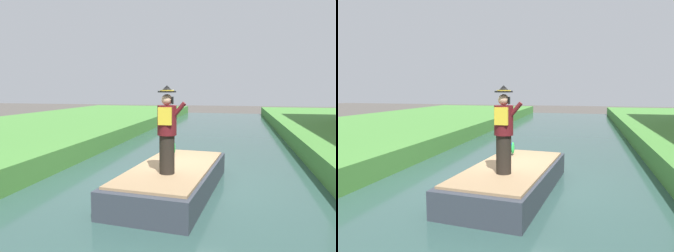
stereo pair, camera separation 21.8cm
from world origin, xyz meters
TOP-DOWN VIEW (x-y plane):
  - ground_plane at (0.00, 0.00)m, footprint 80.00×80.00m
  - canal_water at (0.00, 0.00)m, footprint 7.11×48.00m
  - boat at (0.00, -0.51)m, footprint 2.18×4.35m
  - person_pirate at (0.00, -1.18)m, footprint 0.61×0.42m
  - parrot_plush at (-0.37, 0.64)m, footprint 0.36×0.35m

SIDE VIEW (x-z plane):
  - ground_plane at x=0.00m, z-range 0.00..0.00m
  - canal_water at x=0.00m, z-range 0.00..0.10m
  - boat at x=0.00m, z-range 0.10..0.71m
  - parrot_plush at x=-0.37m, z-range 0.67..1.24m
  - person_pirate at x=0.00m, z-range 0.71..2.56m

